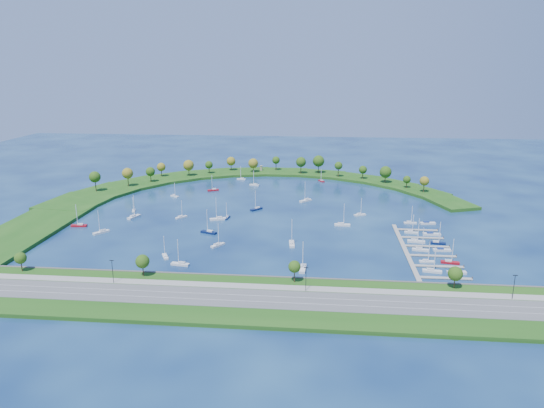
# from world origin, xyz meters

# --- Properties ---
(ground) EXTENTS (700.00, 700.00, 0.00)m
(ground) POSITION_xyz_m (0.00, 0.00, 0.00)
(ground) COLOR #071944
(ground) RESTS_ON ground
(south_shoreline) EXTENTS (420.00, 43.10, 11.60)m
(south_shoreline) POSITION_xyz_m (0.03, -122.88, 1.00)
(south_shoreline) COLOR #194913
(south_shoreline) RESTS_ON ground
(breakwater) EXTENTS (286.74, 247.64, 2.00)m
(breakwater) POSITION_xyz_m (-46.33, 48.72, 0.99)
(breakwater) COLOR #194913
(breakwater) RESTS_ON ground
(breakwater_trees) EXTENTS (240.65, 94.64, 15.08)m
(breakwater_trees) POSITION_xyz_m (-13.17, 88.87, 10.75)
(breakwater_trees) COLOR #382314
(breakwater_trees) RESTS_ON breakwater
(harbor_tower) EXTENTS (2.60, 2.60, 4.25)m
(harbor_tower) POSITION_xyz_m (-15.11, 118.75, 4.18)
(harbor_tower) COLOR gray
(harbor_tower) RESTS_ON breakwater
(dock_system) EXTENTS (24.28, 82.00, 1.60)m
(dock_system) POSITION_xyz_m (85.30, -61.00, 0.35)
(dock_system) COLOR gray
(dock_system) RESTS_ON ground
(moored_boat_0) EXTENTS (7.63, 3.36, 10.85)m
(moored_boat_0) POSITION_xyz_m (-27.81, 89.99, 0.87)
(moored_boat_0) COLOR silver
(moored_boat_0) RESTS_ON ground
(moored_boat_1) EXTENTS (6.50, 7.08, 11.06)m
(moored_boat_1) POSITION_xyz_m (-48.06, -17.34, 0.88)
(moored_boat_1) COLOR silver
(moored_boat_1) RESTS_ON ground
(moored_boat_2) EXTENTS (3.13, 9.52, 13.81)m
(moored_boat_2) POSITION_xyz_m (27.98, -89.90, 0.96)
(moored_boat_2) COLOR silver
(moored_boat_2) RESTS_ON ground
(moored_boat_3) EXTENTS (9.05, 2.57, 13.28)m
(moored_boat_3) POSITION_xyz_m (48.29, -23.49, 0.95)
(moored_boat_3) COLOR silver
(moored_boat_3) RESTS_ON ground
(moored_boat_4) EXTENTS (5.08, 7.45, 10.73)m
(moored_boat_4) POSITION_xyz_m (-38.45, -81.16, 0.87)
(moored_boat_4) COLOR silver
(moored_boat_4) RESTS_ON ground
(moored_boat_5) EXTENTS (9.08, 3.32, 13.06)m
(moored_boat_5) POSITION_xyz_m (-101.81, -39.18, 0.94)
(moored_boat_5) COLOR maroon
(moored_boat_5) RESTS_ON ground
(moored_boat_6) EXTENTS (5.22, 6.80, 10.02)m
(moored_boat_6) POSITION_xyz_m (36.48, 89.49, 0.86)
(moored_boat_6) COLOR maroon
(moored_boat_6) RESTS_ON ground
(moored_boat_7) EXTENTS (8.80, 3.63, 12.55)m
(moored_boat_7) POSITION_xyz_m (-28.56, -90.01, 0.92)
(moored_boat_7) COLOR silver
(moored_boat_7) RESTS_ON ground
(moored_boat_8) EXTENTS (5.90, 9.97, 14.17)m
(moored_boat_8) POSITION_xyz_m (-76.68, -19.91, 0.98)
(moored_boat_8) COLOR silver
(moored_boat_8) RESTS_ON ground
(moored_boat_9) EXTENTS (8.54, 8.68, 13.99)m
(moored_boat_9) POSITION_xyz_m (25.84, 27.97, 0.97)
(moored_boat_9) COLOR silver
(moored_boat_9) RESTS_ON ground
(moored_boat_10) EXTENTS (8.26, 6.00, 12.02)m
(moored_boat_10) POSITION_xyz_m (-42.91, 51.51, 0.91)
(moored_boat_10) COLOR maroon
(moored_boat_10) RESTS_ON ground
(moored_boat_11) EXTENTS (7.73, 4.96, 11.06)m
(moored_boat_11) POSITION_xyz_m (59.94, -2.19, 0.88)
(moored_boat_11) COLOR silver
(moored_boat_11) RESTS_ON ground
(moored_boat_12) EXTENTS (6.62, 7.96, 12.00)m
(moored_boat_12) POSITION_xyz_m (-16.37, -63.44, 0.91)
(moored_boat_12) COLOR silver
(moored_boat_12) RESTS_ON ground
(moored_boat_13) EXTENTS (8.26, 4.73, 11.71)m
(moored_boat_13) POSITION_xyz_m (-14.72, 70.66, 0.90)
(moored_boat_13) COLOR silver
(moored_boat_13) RESTS_ON ground
(moored_boat_14) EXTENTS (3.00, 7.13, 10.16)m
(moored_boat_14) POSITION_xyz_m (-20.29, -15.82, 0.86)
(moored_boat_14) COLOR #0A163F
(moored_boat_14) RESTS_ON ground
(moored_boat_15) EXTENTS (7.00, 5.57, 10.42)m
(moored_boat_15) POSITION_xyz_m (-66.28, 31.45, 0.86)
(moored_boat_15) COLOR silver
(moored_boat_15) RESTS_ON ground
(moored_boat_16) EXTENTS (3.54, 6.57, 9.31)m
(moored_boat_16) POSITION_xyz_m (-81.91, -6.09, 0.84)
(moored_boat_16) COLOR silver
(moored_boat_16) RESTS_ON ground
(moored_boat_17) EXTENTS (7.57, 8.70, 13.31)m
(moored_boat_17) POSITION_xyz_m (-84.20, -49.39, 0.95)
(moored_boat_17) COLOR silver
(moored_boat_17) RESTS_ON ground
(moored_boat_18) EXTENTS (3.50, 9.55, 13.74)m
(moored_boat_18) POSITION_xyz_m (21.22, -58.23, 0.96)
(moored_boat_18) COLOR silver
(moored_boat_18) RESTS_ON ground
(moored_boat_19) EXTENTS (7.49, 8.25, 12.82)m
(moored_boat_19) POSITION_xyz_m (-4.96, 4.35, 0.93)
(moored_boat_19) COLOR #0A163F
(moored_boat_19) RESTS_ON ground
(moored_boat_20) EXTENTS (10.01, 5.67, 14.20)m
(moored_boat_20) POSITION_xyz_m (-25.12, -19.25, 0.98)
(moored_boat_20) COLOR silver
(moored_boat_20) RESTS_ON ground
(moored_boat_21) EXTENTS (9.57, 5.76, 13.60)m
(moored_boat_21) POSITION_xyz_m (-25.23, -43.98, 0.96)
(moored_boat_21) COLOR #0A163F
(moored_boat_21) RESTS_ON ground
(docked_boat_0) EXTENTS (8.65, 3.76, 12.31)m
(docked_boat_0) POSITION_xyz_m (85.52, -87.26, 0.92)
(docked_boat_0) COLOR silver
(docked_boat_0) RESTS_ON ground
(docked_boat_1) EXTENTS (8.55, 2.95, 1.72)m
(docked_boat_1) POSITION_xyz_m (95.98, -87.72, 0.63)
(docked_boat_1) COLOR silver
(docked_boat_1) RESTS_ON ground
(docked_boat_2) EXTENTS (7.20, 2.31, 10.46)m
(docked_boat_2) POSITION_xyz_m (85.54, -75.81, 0.87)
(docked_boat_2) COLOR silver
(docked_boat_2) RESTS_ON ground
(docked_boat_3) EXTENTS (8.60, 3.64, 12.25)m
(docked_boat_3) POSITION_xyz_m (96.02, -76.01, 0.91)
(docked_boat_3) COLOR maroon
(docked_boat_3) RESTS_ON ground
(docked_boat_4) EXTENTS (8.54, 3.70, 12.16)m
(docked_boat_4) POSITION_xyz_m (85.52, -60.43, 0.91)
(docked_boat_4) COLOR silver
(docked_boat_4) RESTS_ON ground
(docked_boat_5) EXTENTS (8.81, 2.96, 1.77)m
(docked_boat_5) POSITION_xyz_m (95.97, -59.81, 0.65)
(docked_boat_5) COLOR silver
(docked_boat_5) RESTS_ON ground
(docked_boat_6) EXTENTS (9.17, 3.68, 13.11)m
(docked_boat_6) POSITION_xyz_m (85.51, -48.19, 0.94)
(docked_boat_6) COLOR silver
(docked_boat_6) RESTS_ON ground
(docked_boat_7) EXTENTS (8.50, 3.65, 12.10)m
(docked_boat_7) POSITION_xyz_m (96.02, -49.59, 0.91)
(docked_boat_7) COLOR #0A163F
(docked_boat_7) RESTS_ON ground
(docked_boat_8) EXTENTS (7.59, 3.24, 10.81)m
(docked_boat_8) POSITION_xyz_m (85.54, -33.46, 0.87)
(docked_boat_8) COLOR silver
(docked_boat_8) RESTS_ON ground
(docked_boat_9) EXTENTS (9.60, 3.03, 1.94)m
(docked_boat_9) POSITION_xyz_m (95.96, -35.67, 0.71)
(docked_boat_9) COLOR silver
(docked_boat_9) RESTS_ON ground
(docked_boat_10) EXTENTS (7.36, 2.22, 10.76)m
(docked_boat_10) POSITION_xyz_m (87.94, -15.86, 0.87)
(docked_boat_10) COLOR silver
(docked_boat_10) RESTS_ON ground
(docked_boat_11) EXTENTS (9.08, 3.59, 1.80)m
(docked_boat_11) POSITION_xyz_m (97.87, -15.71, 0.66)
(docked_boat_11) COLOR silver
(docked_boat_11) RESTS_ON ground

